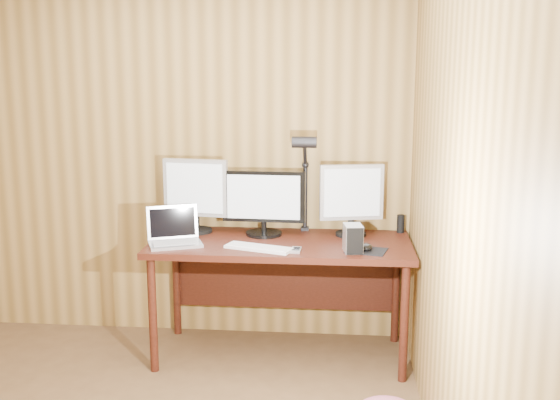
# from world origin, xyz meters

# --- Properties ---
(desk) EXTENTS (1.60, 0.70, 0.75)m
(desk) POSITION_xyz_m (0.93, 1.70, 0.63)
(desk) COLOR #35130B
(desk) RESTS_ON floor
(monitor_center) EXTENTS (0.53, 0.23, 0.41)m
(monitor_center) POSITION_xyz_m (0.81, 1.78, 0.96)
(monitor_center) COLOR black
(monitor_center) RESTS_ON desk
(monitor_left) EXTENTS (0.43, 0.20, 0.48)m
(monitor_left) POSITION_xyz_m (0.36, 1.82, 1.01)
(monitor_left) COLOR black
(monitor_left) RESTS_ON desk
(monitor_right) EXTENTS (0.40, 0.19, 0.46)m
(monitor_right) POSITION_xyz_m (1.36, 1.81, 1.00)
(monitor_right) COLOR black
(monitor_right) RESTS_ON desk
(laptop) EXTENTS (0.38, 0.34, 0.22)m
(laptop) POSITION_xyz_m (0.29, 1.52, 0.81)
(laptop) COLOR silver
(laptop) RESTS_ON desk
(keyboard) EXTENTS (0.42, 0.24, 0.02)m
(keyboard) POSITION_xyz_m (0.82, 1.44, 0.76)
(keyboard) COLOR white
(keyboard) RESTS_ON desk
(mousepad) EXTENTS (0.27, 0.24, 0.00)m
(mousepad) POSITION_xyz_m (1.45, 1.46, 0.75)
(mousepad) COLOR black
(mousepad) RESTS_ON desk
(mouse) EXTENTS (0.08, 0.12, 0.04)m
(mouse) POSITION_xyz_m (1.45, 1.46, 0.77)
(mouse) COLOR black
(mouse) RESTS_ON mousepad
(hard_drive) EXTENTS (0.12, 0.16, 0.16)m
(hard_drive) POSITION_xyz_m (1.37, 1.43, 0.83)
(hard_drive) COLOR silver
(hard_drive) RESTS_ON desk
(phone) EXTENTS (0.06, 0.11, 0.02)m
(phone) POSITION_xyz_m (1.04, 1.42, 0.76)
(phone) COLOR silver
(phone) RESTS_ON desk
(speaker) EXTENTS (0.05, 0.05, 0.12)m
(speaker) POSITION_xyz_m (1.69, 1.93, 0.81)
(speaker) COLOR black
(speaker) RESTS_ON desk
(desk_lamp) EXTENTS (0.15, 0.22, 0.68)m
(desk_lamp) POSITION_xyz_m (1.06, 1.85, 1.17)
(desk_lamp) COLOR black
(desk_lamp) RESTS_ON desk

